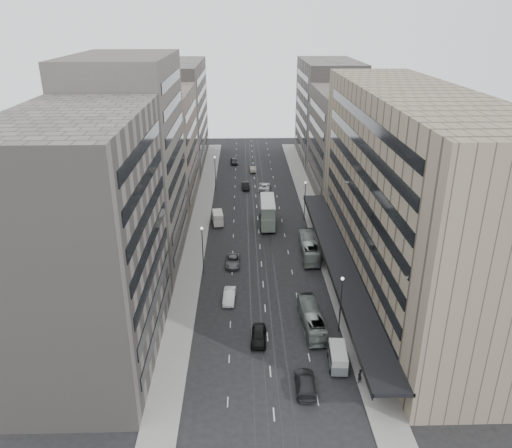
{
  "coord_description": "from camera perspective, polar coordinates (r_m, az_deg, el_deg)",
  "views": [
    {
      "loc": [
        -3.08,
        -61.27,
        39.57
      ],
      "look_at": [
        -0.88,
        17.13,
        6.59
      ],
      "focal_mm": 35.0,
      "sensor_mm": 36.0,
      "label": 1
    }
  ],
  "objects": [
    {
      "name": "sidewalk_left",
      "position": [
        106.75,
        -6.29,
        0.95
      ],
      "size": [
        4.0,
        125.0,
        0.15
      ],
      "primitive_type": "cube",
      "color": "gray",
      "rests_on": "ground"
    },
    {
      "name": "panel_van",
      "position": [
        101.52,
        -4.39,
        0.71
      ],
      "size": [
        2.57,
        4.54,
        2.73
      ],
      "rotation": [
        0.0,
        0.0,
        0.12
      ],
      "color": "silver",
      "rests_on": "ground"
    },
    {
      "name": "bus_near",
      "position": [
        69.35,
        6.36,
        -10.71
      ],
      "size": [
        2.9,
        10.46,
        2.88
      ],
      "primitive_type": "imported",
      "rotation": [
        0.0,
        0.0,
        3.19
      ],
      "color": "gray",
      "rests_on": "ground"
    },
    {
      "name": "pedestrian",
      "position": [
        61.34,
        11.77,
        -16.64
      ],
      "size": [
        0.8,
        0.79,
        1.86
      ],
      "primitive_type": "imported",
      "rotation": [
        0.0,
        0.0,
        3.92
      ],
      "color": "black",
      "rests_on": "sidewalk_right"
    },
    {
      "name": "building_left_c",
      "position": [
        112.16,
        -11.13,
        8.41
      ],
      "size": [
        15.0,
        28.0,
        25.0
      ],
      "primitive_type": "cube",
      "color": "#75665B",
      "rests_on": "ground"
    },
    {
      "name": "lamp_right_far",
      "position": [
        103.02,
        5.62,
        3.2
      ],
      "size": [
        0.44,
        0.44,
        8.32
      ],
      "color": "#262628",
      "rests_on": "ground"
    },
    {
      "name": "sidewalk_right",
      "position": [
        107.44,
        6.57,
        1.08
      ],
      "size": [
        4.0,
        125.0,
        0.15
      ],
      "primitive_type": "cube",
      "color": "gray",
      "rests_on": "ground"
    },
    {
      "name": "building_right_mid",
      "position": [
        119.14,
        10.47,
        9.05
      ],
      "size": [
        15.0,
        28.0,
        24.0
      ],
      "primitive_type": "cube",
      "color": "#4E4A44",
      "rests_on": "ground"
    },
    {
      "name": "department_store",
      "position": [
        77.51,
        16.96,
        3.26
      ],
      "size": [
        19.2,
        60.0,
        30.0
      ],
      "color": "#7C6E5B",
      "rests_on": "ground"
    },
    {
      "name": "building_left_d",
      "position": [
        143.77,
        -9.16,
        12.28
      ],
      "size": [
        15.0,
        38.0,
        28.0
      ],
      "primitive_type": "cube",
      "color": "slate",
      "rests_on": "ground"
    },
    {
      "name": "sedan_3",
      "position": [
        59.91,
        5.65,
        -17.62
      ],
      "size": [
        2.54,
        5.8,
        1.66
      ],
      "primitive_type": "imported",
      "rotation": [
        0.0,
        0.0,
        3.1
      ],
      "color": "black",
      "rests_on": "ground"
    },
    {
      "name": "sedan_4",
      "position": [
        104.68,
        -4.46,
        0.94
      ],
      "size": [
        1.92,
        4.27,
        1.42
      ],
      "primitive_type": "imported",
      "rotation": [
        0.0,
        0.0,
        0.06
      ],
      "color": "#ABA18E",
      "rests_on": "ground"
    },
    {
      "name": "lamp_left_far",
      "position": [
        121.43,
        -4.7,
        6.29
      ],
      "size": [
        0.44,
        0.44,
        8.32
      ],
      "color": "#262628",
      "rests_on": "ground"
    },
    {
      "name": "double_decker",
      "position": [
        100.43,
        1.34,
        1.4
      ],
      "size": [
        3.21,
        9.97,
        5.42
      ],
      "rotation": [
        0.0,
        0.0,
        -0.02
      ],
      "color": "slate",
      "rests_on": "ground"
    },
    {
      "name": "lamp_left_near",
      "position": [
        81.2,
        -6.14,
        -2.37
      ],
      "size": [
        0.44,
        0.44,
        8.32
      ],
      "color": "#262628",
      "rests_on": "ground"
    },
    {
      "name": "sedan_0",
      "position": [
        66.79,
        0.31,
        -12.63
      ],
      "size": [
        2.32,
        5.09,
        1.7
      ],
      "primitive_type": "imported",
      "rotation": [
        0.0,
        0.0,
        -0.06
      ],
      "color": "black",
      "rests_on": "ground"
    },
    {
      "name": "bus_far",
      "position": [
        88.73,
        6.05,
        -2.65
      ],
      "size": [
        2.96,
        11.7,
        3.24
      ],
      "primitive_type": "imported",
      "rotation": [
        0.0,
        0.0,
        3.12
      ],
      "color": "gray",
      "rests_on": "ground"
    },
    {
      "name": "sedan_8",
      "position": [
        144.25,
        -2.53,
        7.2
      ],
      "size": [
        2.39,
        4.96,
        1.63
      ],
      "primitive_type": "imported",
      "rotation": [
        0.0,
        0.0,
        0.1
      ],
      "color": "#2A2A2C",
      "rests_on": "ground"
    },
    {
      "name": "sedan_1",
      "position": [
        75.3,
        -3.06,
        -8.22
      ],
      "size": [
        1.97,
        4.97,
        1.61
      ],
      "primitive_type": "imported",
      "rotation": [
        0.0,
        0.0,
        -0.05
      ],
      "color": "white",
      "rests_on": "ground"
    },
    {
      "name": "sedan_2",
      "position": [
        85.42,
        -2.67,
        -4.27
      ],
      "size": [
        2.57,
        5.34,
        1.47
      ],
      "primitive_type": "imported",
      "rotation": [
        0.0,
        0.0,
        -0.03
      ],
      "color": "#5B5B5D",
      "rests_on": "ground"
    },
    {
      "name": "sedan_7",
      "position": [
        119.05,
        1.29,
        3.73
      ],
      "size": [
        2.06,
        4.69,
        1.34
      ],
      "primitive_type": "imported",
      "rotation": [
        0.0,
        0.0,
        3.1
      ],
      "color": "slate",
      "rests_on": "ground"
    },
    {
      "name": "lamp_right_near",
      "position": [
        67.17,
        9.7,
        -8.34
      ],
      "size": [
        0.44,
        0.44,
        8.32
      ],
      "color": "#262628",
      "rests_on": "ground"
    },
    {
      "name": "sedan_9",
      "position": [
        136.71,
        -0.37,
        6.3
      ],
      "size": [
        1.73,
        4.48,
        1.46
      ],
      "primitive_type": "imported",
      "rotation": [
        0.0,
        0.0,
        3.18
      ],
      "color": "#AAA18D",
      "rests_on": "ground"
    },
    {
      "name": "sedan_5",
      "position": [
        122.78,
        -1.2,
        4.39
      ],
      "size": [
        1.97,
        4.87,
        1.57
      ],
      "primitive_type": "imported",
      "rotation": [
        0.0,
        0.0,
        0.06
      ],
      "color": "black",
      "rests_on": "ground"
    },
    {
      "name": "vw_microbus",
      "position": [
        63.14,
        9.34,
        -14.75
      ],
      "size": [
        2.42,
        4.78,
        2.51
      ],
      "rotation": [
        0.0,
        0.0,
        -0.08
      ],
      "color": "#585E60",
      "rests_on": "ground"
    },
    {
      "name": "sedan_6",
      "position": [
        122.39,
        0.98,
        4.33
      ],
      "size": [
        3.09,
        5.95,
        1.6
      ],
      "primitive_type": "imported",
      "rotation": [
        0.0,
        0.0,
        3.06
      ],
      "color": "silver",
      "rests_on": "ground"
    },
    {
      "name": "building_right_far",
      "position": [
        147.6,
        8.2,
        12.6
      ],
      "size": [
        15.0,
        32.0,
        28.0
      ],
      "primitive_type": "cube",
      "color": "slate",
      "rests_on": "ground"
    },
    {
      "name": "building_left_b",
      "position": [
        85.4,
        -14.11,
        6.79
      ],
      "size": [
        15.0,
        26.0,
        34.0
      ],
      "primitive_type": "cube",
      "color": "#4E4A44",
      "rests_on": "ground"
    },
    {
      "name": "building_left_a",
      "position": [
        61.49,
        -18.9,
        -2.06
      ],
      "size": [
        15.0,
        28.0,
        30.0
      ],
      "primitive_type": "cube",
      "color": "slate",
      "rests_on": "ground"
    },
    {
      "name": "ground",
      "position": [
        73.01,
        1.08,
        -10.02
      ],
      "size": [
        220.0,
        220.0,
        0.0
      ],
      "primitive_type": "plane",
      "color": "black",
      "rests_on": "ground"
    }
  ]
}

